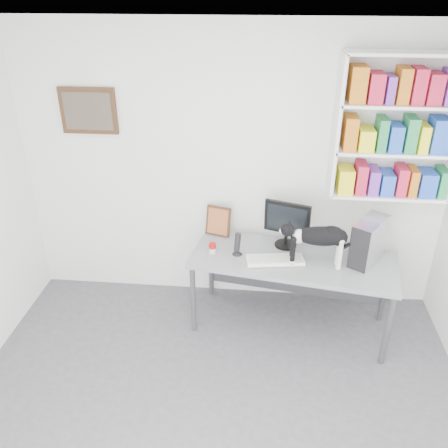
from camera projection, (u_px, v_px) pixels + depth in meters
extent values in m
cube|color=white|center=(197.00, 53.00, 2.06)|extent=(4.00, 4.00, 0.01)
cube|color=silver|center=(232.00, 172.00, 4.45)|extent=(4.00, 0.01, 2.70)
cube|color=silver|center=(397.00, 128.00, 3.96)|extent=(1.03, 0.28, 1.24)
cube|color=#482E17|center=(88.00, 111.00, 4.27)|extent=(0.52, 0.04, 0.42)
cube|color=slate|center=(290.00, 292.00, 4.40)|extent=(1.89, 0.98, 0.75)
cube|color=black|center=(287.00, 224.00, 4.31)|extent=(0.47, 0.33, 0.45)
cube|color=white|center=(275.00, 260.00, 4.16)|extent=(0.52, 0.26, 0.04)
cube|color=silver|center=(369.00, 241.00, 4.09)|extent=(0.37, 0.43, 0.40)
cylinder|color=black|center=(237.00, 244.00, 4.23)|extent=(0.13, 0.13, 0.22)
cube|color=#482E17|center=(218.00, 221.00, 4.54)|extent=(0.26, 0.16, 0.30)
cylinder|color=#A40E0F|center=(212.00, 248.00, 4.28)|extent=(0.09, 0.09, 0.09)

